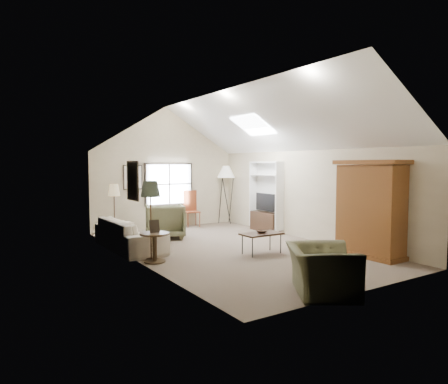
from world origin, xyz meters
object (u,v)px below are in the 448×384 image
side_chair (192,209)px  sofa (130,234)px  coffee_table (262,243)px  armchair_far (165,221)px  armoire (370,209)px  armchair_near (322,270)px  side_table (155,247)px

side_chair → sofa: bearing=-131.9°
sofa → coffee_table: sofa is taller
sofa → armchair_far: size_ratio=2.38×
armoire → sofa: size_ratio=0.86×
armoire → armchair_near: bearing=-155.9°
armchair_far → side_table: (-1.37, -2.49, -0.17)m
armchair_near → side_table: 3.74m
armchair_near → armoire: bearing=-32.3°
side_table → side_chair: (3.02, 3.96, 0.29)m
sofa → side_chair: (3.02, 2.36, 0.23)m
side_table → side_chair: side_chair is taller
armchair_near → sofa: bearing=49.9°
armchair_near → side_chair: side_chair is taller
armoire → armchair_far: 5.56m
coffee_table → side_table: (-2.44, 0.61, 0.07)m
coffee_table → sofa: bearing=137.9°
armoire → sofa: armoire is taller
armoire → side_table: (-4.38, 2.14, -0.78)m
armchair_near → side_table: armchair_near is taller
armoire → armchair_near: size_ratio=1.84×
coffee_table → armchair_far: bearing=109.2°
armoire → side_table: size_ratio=3.43×
coffee_table → armchair_near: bearing=-108.9°
sofa → side_chair: size_ratio=2.10×
side_table → coffee_table: bearing=-14.0°
armoire → armchair_far: (-3.01, 4.63, -0.61)m
sofa → coffee_table: 3.30m
armoire → armchair_near: 3.27m
armoire → sofa: 5.81m
armoire → coffee_table: armoire is taller
armoire → side_chair: (-1.36, 6.10, -0.49)m
armchair_far → side_chair: bearing=-119.6°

